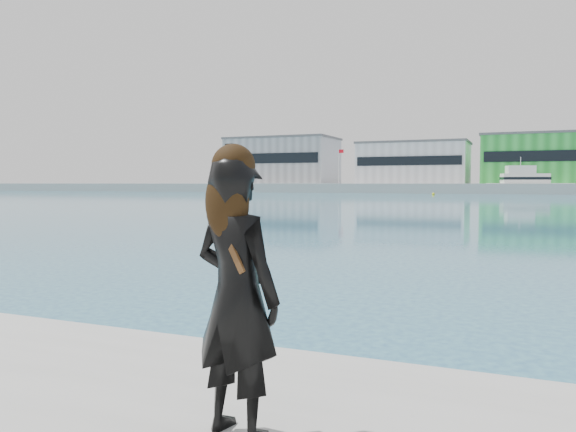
# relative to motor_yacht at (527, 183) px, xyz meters

# --- Properties ---
(far_quay) EXTENTS (320.00, 40.00, 2.00)m
(far_quay) POSITION_rel_motor_yacht_xyz_m (-2.08, 13.12, -1.04)
(far_quay) COLOR #9E9E99
(far_quay) RESTS_ON ground
(warehouse_grey_left) EXTENTS (26.52, 16.36, 11.50)m
(warehouse_grey_left) POSITION_rel_motor_yacht_xyz_m (-57.08, 11.10, 5.72)
(warehouse_grey_left) COLOR gray
(warehouse_grey_left) RESTS_ON far_quay
(warehouse_white) EXTENTS (24.48, 15.35, 9.50)m
(warehouse_white) POSITION_rel_motor_yacht_xyz_m (-24.08, 11.10, 4.72)
(warehouse_white) COLOR silver
(warehouse_white) RESTS_ON far_quay
(warehouse_green) EXTENTS (30.60, 16.36, 10.50)m
(warehouse_green) POSITION_rel_motor_yacht_xyz_m (5.92, 11.10, 5.22)
(warehouse_green) COLOR green
(warehouse_green) RESTS_ON far_quay
(flagpole_left) EXTENTS (1.28, 0.16, 8.00)m
(flagpole_left) POSITION_rel_motor_yacht_xyz_m (-39.99, 4.12, 4.50)
(flagpole_left) COLOR silver
(flagpole_left) RESTS_ON far_quay
(motor_yacht) EXTENTS (16.14, 8.13, 7.26)m
(motor_yacht) POSITION_rel_motor_yacht_xyz_m (0.00, 0.00, 0.00)
(motor_yacht) COLOR white
(motor_yacht) RESTS_ON ground
(buoy_far) EXTENTS (0.50, 0.50, 0.50)m
(buoy_far) POSITION_rel_motor_yacht_xyz_m (-15.43, -17.73, -2.04)
(buoy_far) COLOR yellow
(buoy_far) RESTS_ON ground
(woman) EXTENTS (0.61, 0.49, 1.57)m
(woman) POSITION_rel_motor_yacht_xyz_m (-2.07, -117.44, -0.45)
(woman) COLOR black
(woman) RESTS_ON near_quay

